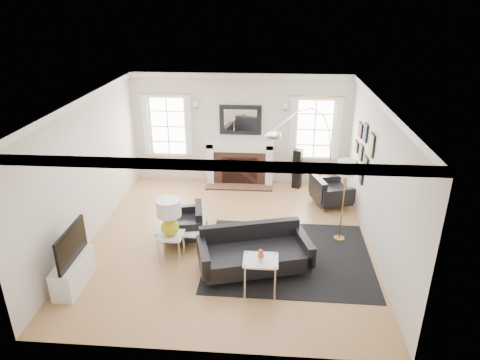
# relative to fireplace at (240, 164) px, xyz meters

# --- Properties ---
(floor) EXTENTS (6.00, 6.00, 0.00)m
(floor) POSITION_rel_fireplace_xyz_m (0.00, -2.79, -0.54)
(floor) COLOR #A47B45
(floor) RESTS_ON ground
(back_wall) EXTENTS (5.50, 0.04, 2.80)m
(back_wall) POSITION_rel_fireplace_xyz_m (0.00, 0.21, 0.86)
(back_wall) COLOR beige
(back_wall) RESTS_ON floor
(front_wall) EXTENTS (5.50, 0.04, 2.80)m
(front_wall) POSITION_rel_fireplace_xyz_m (0.00, -5.79, 0.86)
(front_wall) COLOR beige
(front_wall) RESTS_ON floor
(left_wall) EXTENTS (0.04, 6.00, 2.80)m
(left_wall) POSITION_rel_fireplace_xyz_m (-2.75, -2.79, 0.86)
(left_wall) COLOR beige
(left_wall) RESTS_ON floor
(right_wall) EXTENTS (0.04, 6.00, 2.80)m
(right_wall) POSITION_rel_fireplace_xyz_m (2.75, -2.79, 0.86)
(right_wall) COLOR beige
(right_wall) RESTS_ON floor
(ceiling) EXTENTS (5.50, 6.00, 0.02)m
(ceiling) POSITION_rel_fireplace_xyz_m (0.00, -2.79, 2.26)
(ceiling) COLOR white
(ceiling) RESTS_ON back_wall
(crown_molding) EXTENTS (5.50, 6.00, 0.12)m
(crown_molding) POSITION_rel_fireplace_xyz_m (0.00, -2.79, 2.20)
(crown_molding) COLOR white
(crown_molding) RESTS_ON back_wall
(fireplace) EXTENTS (1.70, 0.69, 1.11)m
(fireplace) POSITION_rel_fireplace_xyz_m (0.00, 0.00, 0.00)
(fireplace) COLOR white
(fireplace) RESTS_ON floor
(mantel_mirror) EXTENTS (1.05, 0.07, 0.75)m
(mantel_mirror) POSITION_rel_fireplace_xyz_m (0.00, 0.16, 1.11)
(mantel_mirror) COLOR black
(mantel_mirror) RESTS_ON back_wall
(window_left) EXTENTS (1.24, 0.15, 1.62)m
(window_left) POSITION_rel_fireplace_xyz_m (-1.85, 0.16, 0.92)
(window_left) COLOR white
(window_left) RESTS_ON back_wall
(window_right) EXTENTS (1.24, 0.15, 1.62)m
(window_right) POSITION_rel_fireplace_xyz_m (1.85, 0.16, 0.92)
(window_right) COLOR white
(window_right) RESTS_ON back_wall
(gallery_wall) EXTENTS (0.04, 1.73, 1.29)m
(gallery_wall) POSITION_rel_fireplace_xyz_m (2.72, -1.50, 0.99)
(gallery_wall) COLOR black
(gallery_wall) RESTS_ON right_wall
(tv_unit) EXTENTS (0.35, 1.00, 1.09)m
(tv_unit) POSITION_rel_fireplace_xyz_m (-2.44, -4.49, -0.21)
(tv_unit) COLOR white
(tv_unit) RESTS_ON floor
(area_rug) EXTENTS (3.08, 2.58, 0.01)m
(area_rug) POSITION_rel_fireplace_xyz_m (1.16, -3.35, -0.54)
(area_rug) COLOR black
(area_rug) RESTS_ON floor
(sofa) EXTENTS (2.10, 1.37, 0.63)m
(sofa) POSITION_rel_fireplace_xyz_m (0.53, -3.79, -0.20)
(sofa) COLOR black
(sofa) RESTS_ON floor
(armchair_left) EXTENTS (0.91, 0.98, 0.58)m
(armchair_left) POSITION_rel_fireplace_xyz_m (-0.88, -2.86, -0.22)
(armchair_left) COLOR black
(armchair_left) RESTS_ON floor
(armchair_right) EXTENTS (1.00, 1.07, 0.59)m
(armchair_right) POSITION_rel_fireplace_xyz_m (2.14, -1.13, -0.21)
(armchair_right) COLOR black
(armchair_right) RESTS_ON floor
(coffee_table) EXTENTS (0.90, 0.90, 0.40)m
(coffee_table) POSITION_rel_fireplace_xyz_m (-0.91, -2.99, -0.17)
(coffee_table) COLOR silver
(coffee_table) RESTS_ON floor
(side_table_left) EXTENTS (0.46, 0.46, 0.50)m
(side_table_left) POSITION_rel_fireplace_xyz_m (-1.00, -3.57, -0.14)
(side_table_left) COLOR silver
(side_table_left) RESTS_ON floor
(nesting_table) EXTENTS (0.56, 0.47, 0.62)m
(nesting_table) POSITION_rel_fireplace_xyz_m (0.67, -4.42, -0.05)
(nesting_table) COLOR silver
(nesting_table) RESTS_ON floor
(gourd_lamp) EXTENTS (0.44, 0.44, 0.70)m
(gourd_lamp) POSITION_rel_fireplace_xyz_m (-1.00, -3.57, 0.36)
(gourd_lamp) COLOR gold
(gourd_lamp) RESTS_ON side_table_left
(orange_vase) EXTENTS (0.11, 0.11, 0.17)m
(orange_vase) POSITION_rel_fireplace_xyz_m (0.67, -4.42, 0.17)
(orange_vase) COLOR #D74E1B
(orange_vase) RESTS_ON nesting_table
(arc_floor_lamp) EXTENTS (1.68, 1.56, 2.38)m
(arc_floor_lamp) POSITION_rel_fireplace_xyz_m (1.50, -1.19, 0.75)
(arc_floor_lamp) COLOR silver
(arc_floor_lamp) RESTS_ON floor
(stick_floor_lamp) EXTENTS (0.34, 0.34, 1.68)m
(stick_floor_lamp) POSITION_rel_fireplace_xyz_m (2.20, -2.65, 0.92)
(stick_floor_lamp) COLOR #A7813A
(stick_floor_lamp) RESTS_ON floor
(speaker_tower) EXTENTS (0.26, 0.26, 1.01)m
(speaker_tower) POSITION_rel_fireplace_xyz_m (1.46, -0.14, -0.04)
(speaker_tower) COLOR black
(speaker_tower) RESTS_ON floor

